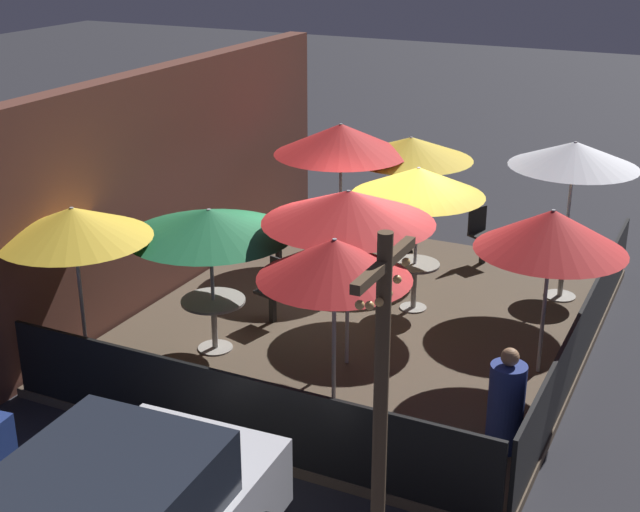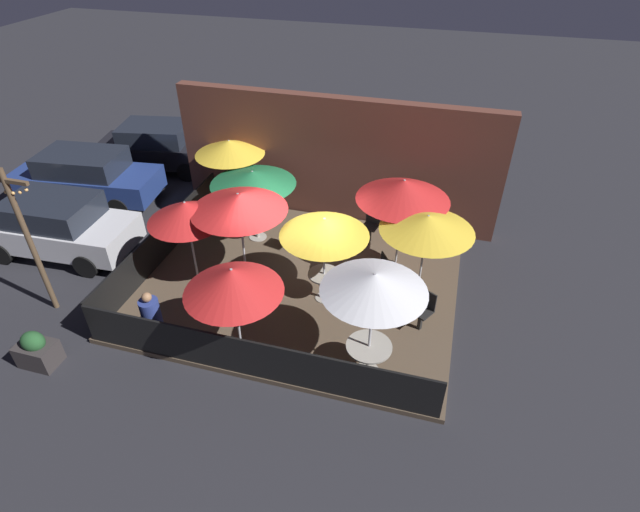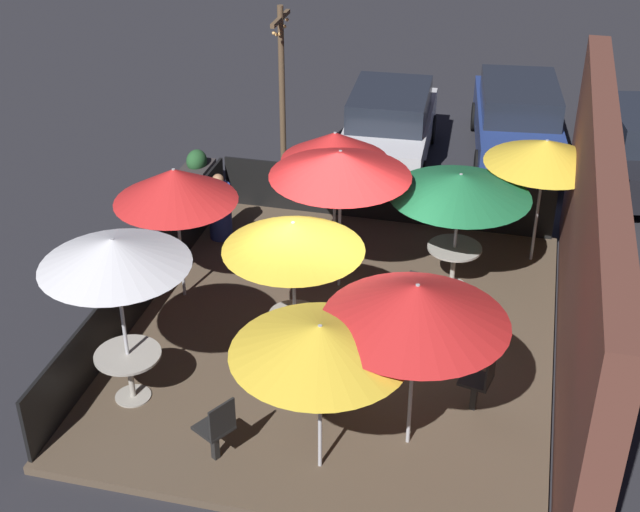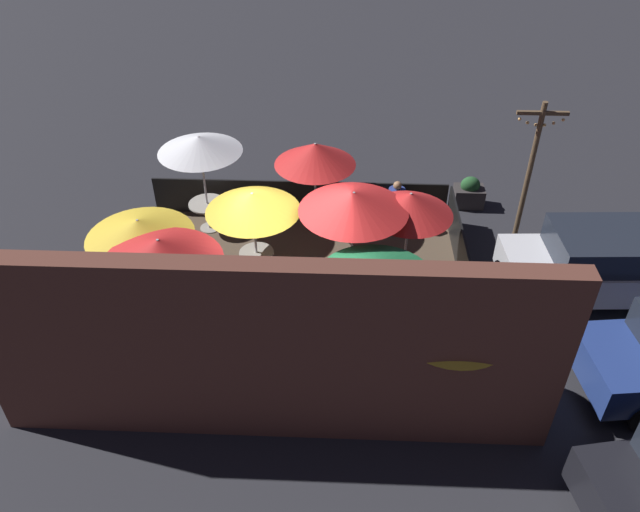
{
  "view_description": "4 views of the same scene",
  "coord_description": "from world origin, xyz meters",
  "px_view_note": "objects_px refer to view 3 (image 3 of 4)",
  "views": [
    {
      "loc": [
        -10.99,
        -4.62,
        5.75
      ],
      "look_at": [
        -0.47,
        0.49,
        1.23
      ],
      "focal_mm": 50.0,
      "sensor_mm": 36.0,
      "label": 1
    },
    {
      "loc": [
        3.09,
        -9.13,
        7.87
      ],
      "look_at": [
        0.53,
        -0.06,
        1.01
      ],
      "focal_mm": 28.0,
      "sensor_mm": 36.0,
      "label": 2
    },
    {
      "loc": [
        10.82,
        2.36,
        7.97
      ],
      "look_at": [
        -0.46,
        -0.42,
        1.13
      ],
      "focal_mm": 50.0,
      "sensor_mm": 36.0,
      "label": 3
    },
    {
      "loc": [
        -1.07,
        10.12,
        8.9
      ],
      "look_at": [
        -0.65,
        0.07,
        1.23
      ],
      "focal_mm": 35.0,
      "sensor_mm": 36.0,
      "label": 4
    }
  ],
  "objects_px": {
    "patio_umbrella_1": "(460,185)",
    "patio_chair_2": "(424,294)",
    "patio_chair_3": "(217,428)",
    "patron_0": "(220,210)",
    "dining_table_1": "(454,255)",
    "dining_table_2": "(295,323)",
    "patio_umbrella_4": "(340,163)",
    "patio_chair_1": "(481,379)",
    "patio_chair_0": "(324,384)",
    "patio_umbrella_6": "(320,340)",
    "dining_table_0": "(129,363)",
    "patio_umbrella_7": "(546,152)",
    "patio_umbrella_8": "(175,185)",
    "patio_umbrella_0": "(114,252)",
    "patio_umbrella_3": "(417,303)",
    "planter_box": "(198,172)",
    "light_post": "(282,85)",
    "patio_umbrella_5": "(335,146)",
    "parked_car_1": "(517,119)",
    "patio_umbrella_2": "(293,236)",
    "parked_car_0": "(389,126)"
  },
  "relations": [
    {
      "from": "patio_umbrella_2",
      "to": "patio_chair_3",
      "type": "xyz_separation_m",
      "value": [
        2.32,
        -0.36,
        -1.47
      ]
    },
    {
      "from": "patio_umbrella_1",
      "to": "light_post",
      "type": "height_order",
      "value": "light_post"
    },
    {
      "from": "patio_chair_0",
      "to": "patio_umbrella_6",
      "type": "bearing_deg",
      "value": 158.78
    },
    {
      "from": "patio_umbrella_0",
      "to": "patio_umbrella_7",
      "type": "relative_size",
      "value": 1.12
    },
    {
      "from": "planter_box",
      "to": "light_post",
      "type": "height_order",
      "value": "light_post"
    },
    {
      "from": "patio_umbrella_7",
      "to": "parked_car_0",
      "type": "distance_m",
      "value": 4.98
    },
    {
      "from": "planter_box",
      "to": "parked_car_1",
      "type": "distance_m",
      "value": 6.91
    },
    {
      "from": "patio_umbrella_7",
      "to": "patio_chair_3",
      "type": "relative_size",
      "value": 2.32
    },
    {
      "from": "patio_umbrella_1",
      "to": "planter_box",
      "type": "bearing_deg",
      "value": -116.11
    },
    {
      "from": "patio_umbrella_1",
      "to": "patio_umbrella_5",
      "type": "xyz_separation_m",
      "value": [
        -0.74,
        -2.15,
        0.11
      ]
    },
    {
      "from": "patio_umbrella_7",
      "to": "patio_chair_1",
      "type": "distance_m",
      "value": 4.51
    },
    {
      "from": "dining_table_2",
      "to": "patio_chair_1",
      "type": "height_order",
      "value": "patio_chair_1"
    },
    {
      "from": "patio_umbrella_4",
      "to": "dining_table_0",
      "type": "xyz_separation_m",
      "value": [
        3.47,
        -2.1,
        -1.61
      ]
    },
    {
      "from": "dining_table_2",
      "to": "patron_0",
      "type": "distance_m",
      "value": 3.83
    },
    {
      "from": "patio_umbrella_5",
      "to": "parked_car_0",
      "type": "height_order",
      "value": "patio_umbrella_5"
    },
    {
      "from": "patio_umbrella_5",
      "to": "light_post",
      "type": "bearing_deg",
      "value": -148.6
    },
    {
      "from": "patio_umbrella_8",
      "to": "patio_chair_0",
      "type": "height_order",
      "value": "patio_umbrella_8"
    },
    {
      "from": "patio_umbrella_5",
      "to": "light_post",
      "type": "relative_size",
      "value": 0.62
    },
    {
      "from": "patio_umbrella_1",
      "to": "patio_chair_2",
      "type": "bearing_deg",
      "value": -15.24
    },
    {
      "from": "dining_table_0",
      "to": "patio_chair_3",
      "type": "xyz_separation_m",
      "value": [
        0.89,
        1.56,
        -0.05
      ]
    },
    {
      "from": "patio_umbrella_4",
      "to": "light_post",
      "type": "xyz_separation_m",
      "value": [
        -3.97,
        -2.07,
        -0.3
      ]
    },
    {
      "from": "dining_table_1",
      "to": "planter_box",
      "type": "relative_size",
      "value": 1.05
    },
    {
      "from": "planter_box",
      "to": "light_post",
      "type": "bearing_deg",
      "value": 120.27
    },
    {
      "from": "patio_umbrella_3",
      "to": "parked_car_1",
      "type": "relative_size",
      "value": 0.52
    },
    {
      "from": "patio_chair_2",
      "to": "parked_car_1",
      "type": "height_order",
      "value": "parked_car_1"
    },
    {
      "from": "patio_umbrella_5",
      "to": "patron_0",
      "type": "distance_m",
      "value": 2.5
    },
    {
      "from": "patio_chair_3",
      "to": "patio_umbrella_5",
      "type": "bearing_deg",
      "value": -62.27
    },
    {
      "from": "light_post",
      "to": "parked_car_0",
      "type": "bearing_deg",
      "value": 123.1
    },
    {
      "from": "patio_chair_3",
      "to": "patron_0",
      "type": "xyz_separation_m",
      "value": [
        -5.44,
        -1.87,
        0.02
      ]
    },
    {
      "from": "patio_umbrella_6",
      "to": "parked_car_1",
      "type": "xyz_separation_m",
      "value": [
        -10.43,
        1.79,
        -1.19
      ]
    },
    {
      "from": "patio_umbrella_2",
      "to": "patio_umbrella_3",
      "type": "relative_size",
      "value": 0.93
    },
    {
      "from": "patio_chair_1",
      "to": "patio_chair_3",
      "type": "xyz_separation_m",
      "value": [
        1.74,
        -3.05,
        0.01
      ]
    },
    {
      "from": "dining_table_1",
      "to": "dining_table_2",
      "type": "distance_m",
      "value": 3.16
    },
    {
      "from": "patio_umbrella_8",
      "to": "dining_table_1",
      "type": "height_order",
      "value": "patio_umbrella_8"
    },
    {
      "from": "dining_table_0",
      "to": "light_post",
      "type": "xyz_separation_m",
      "value": [
        -7.44,
        0.04,
        1.31
      ]
    },
    {
      "from": "dining_table_2",
      "to": "patio_chair_3",
      "type": "relative_size",
      "value": 0.78
    },
    {
      "from": "patio_umbrella_0",
      "to": "dining_table_0",
      "type": "distance_m",
      "value": 1.71
    },
    {
      "from": "patio_umbrella_4",
      "to": "patio_chair_1",
      "type": "relative_size",
      "value": 2.54
    },
    {
      "from": "patio_umbrella_4",
      "to": "patio_umbrella_7",
      "type": "bearing_deg",
      "value": 117.82
    },
    {
      "from": "patio_umbrella_8",
      "to": "patio_umbrella_2",
      "type": "bearing_deg",
      "value": 61.85
    },
    {
      "from": "patio_chair_2",
      "to": "patron_0",
      "type": "xyz_separation_m",
      "value": [
        -1.83,
        -3.9,
        0.03
      ]
    },
    {
      "from": "patio_chair_2",
      "to": "light_post",
      "type": "bearing_deg",
      "value": 52.19
    },
    {
      "from": "patio_umbrella_0",
      "to": "dining_table_0",
      "type": "height_order",
      "value": "patio_umbrella_0"
    },
    {
      "from": "patio_umbrella_2",
      "to": "patio_umbrella_7",
      "type": "bearing_deg",
      "value": 138.45
    },
    {
      "from": "patron_0",
      "to": "patio_chair_1",
      "type": "bearing_deg",
      "value": 143.24
    },
    {
      "from": "patio_chair_3",
      "to": "parked_car_1",
      "type": "xyz_separation_m",
      "value": [
        -10.64,
        3.03,
        0.2
      ]
    },
    {
      "from": "patio_chair_3",
      "to": "dining_table_0",
      "type": "bearing_deg",
      "value": -0.0
    },
    {
      "from": "patio_umbrella_2",
      "to": "parked_car_1",
      "type": "relative_size",
      "value": 0.49
    },
    {
      "from": "patio_umbrella_3",
      "to": "patio_chair_0",
      "type": "xyz_separation_m",
      "value": [
        -0.25,
        -1.16,
        -1.6
      ]
    },
    {
      "from": "patio_umbrella_4",
      "to": "patio_chair_1",
      "type": "height_order",
      "value": "patio_umbrella_4"
    }
  ]
}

